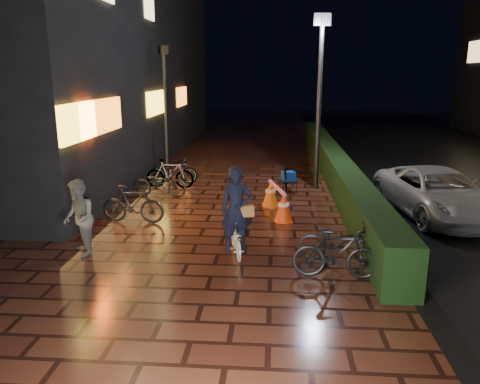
# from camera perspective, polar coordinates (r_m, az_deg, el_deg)

# --- Properties ---
(ground) EXTENTS (80.00, 80.00, 0.00)m
(ground) POSITION_cam_1_polar(r_m,az_deg,el_deg) (9.98, -2.70, -7.59)
(ground) COLOR #381911
(ground) RESTS_ON ground
(hedge) EXTENTS (0.70, 20.00, 1.00)m
(hedge) POSITION_cam_1_polar(r_m,az_deg,el_deg) (17.62, 11.20, 3.50)
(hedge) COLOR black
(hedge) RESTS_ON ground
(bystander_person) EXTENTS (0.93, 0.99, 1.62)m
(bystander_person) POSITION_cam_1_polar(r_m,az_deg,el_deg) (10.22, -19.06, -3.03)
(bystander_person) COLOR #5B5B5D
(bystander_person) RESTS_ON ground
(van) EXTENTS (2.73, 4.74, 1.24)m
(van) POSITION_cam_1_polar(r_m,az_deg,el_deg) (13.48, 22.95, -0.11)
(van) COLOR #A2A2A7
(van) RESTS_ON ground
(storefront_block) EXTENTS (12.09, 22.00, 9.00)m
(storefront_block) POSITION_cam_1_polar(r_m,az_deg,el_deg) (23.28, -23.85, 15.05)
(storefront_block) COLOR black
(storefront_block) RESTS_ON ground
(lamp_post_hedge) EXTENTS (0.53, 0.16, 5.48)m
(lamp_post_hedge) POSITION_cam_1_polar(r_m,az_deg,el_deg) (15.29, 9.64, 11.48)
(lamp_post_hedge) COLOR black
(lamp_post_hedge) RESTS_ON ground
(lamp_post_sf) EXTENTS (0.43, 0.24, 4.68)m
(lamp_post_sf) POSITION_cam_1_polar(r_m,az_deg,el_deg) (17.81, -9.05, 10.44)
(lamp_post_sf) COLOR black
(lamp_post_sf) RESTS_ON ground
(cyclist) EXTENTS (0.76, 1.39, 1.90)m
(cyclist) POSITION_cam_1_polar(r_m,az_deg,el_deg) (9.68, -0.48, -3.81)
(cyclist) COLOR white
(cyclist) RESTS_ON ground
(traffic_barrier) EXTENTS (0.86, 1.89, 0.77)m
(traffic_barrier) POSITION_cam_1_polar(r_m,az_deg,el_deg) (12.71, 4.49, -0.96)
(traffic_barrier) COLOR #EB3A0C
(traffic_barrier) RESTS_ON ground
(cart_assembly) EXTENTS (0.64, 0.68, 1.00)m
(cart_assembly) POSITION_cam_1_polar(r_m,az_deg,el_deg) (14.89, 5.88, 1.78)
(cart_assembly) COLOR black
(cart_assembly) RESTS_ON ground
(parked_bikes_storefront) EXTENTS (1.77, 5.05, 0.97)m
(parked_bikes_storefront) POSITION_cam_1_polar(r_m,az_deg,el_deg) (14.72, -9.60, 1.31)
(parked_bikes_storefront) COLOR black
(parked_bikes_storefront) RESTS_ON ground
(parked_bikes_hedge) EXTENTS (1.85, 1.44, 0.97)m
(parked_bikes_hedge) POSITION_cam_1_polar(r_m,az_deg,el_deg) (9.28, 11.90, -6.57)
(parked_bikes_hedge) COLOR black
(parked_bikes_hedge) RESTS_ON ground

